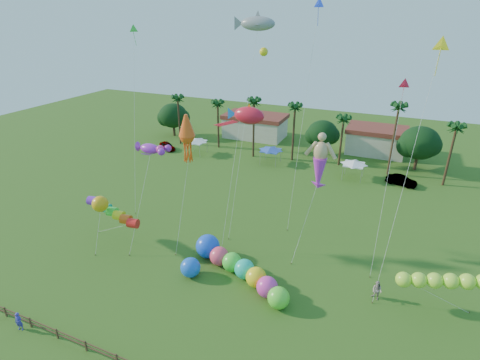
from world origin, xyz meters
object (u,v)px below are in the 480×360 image
at_px(car_a, 167,146).
at_px(spectator_b, 377,291).
at_px(spectator_a, 19,321).
at_px(car_b, 401,181).
at_px(caterpillar_inflatable, 237,266).
at_px(blue_ball, 190,267).

distance_m(car_a, spectator_b, 48.54).
xyz_separation_m(spectator_a, spectator_b, (26.56, 15.49, 0.10)).
bearing_deg(car_b, caterpillar_inflatable, 168.56).
bearing_deg(blue_ball, car_b, 59.72).
distance_m(spectator_b, blue_ball, 17.61).
height_order(car_b, caterpillar_inflatable, caterpillar_inflatable).
bearing_deg(car_b, blue_ball, 163.88).
bearing_deg(blue_ball, car_a, 126.98).
height_order(spectator_b, blue_ball, blue_ball).
bearing_deg(car_a, blue_ball, -112.66).
xyz_separation_m(car_a, caterpillar_inflatable, (27.40, -28.91, 0.35)).
bearing_deg(spectator_b, spectator_a, -120.57).
distance_m(car_a, blue_ball, 38.57).
bearing_deg(spectator_b, blue_ball, -138.10).
bearing_deg(car_a, spectator_a, -131.59).
relative_size(car_a, car_b, 0.96).
xyz_separation_m(car_a, blue_ball, (23.20, -30.81, 0.28)).
relative_size(caterpillar_inflatable, blue_ball, 6.00).
bearing_deg(blue_ball, caterpillar_inflatable, 24.44).
height_order(car_a, blue_ball, blue_ball).
bearing_deg(car_a, car_b, -58.87).
distance_m(car_b, spectator_a, 51.13).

